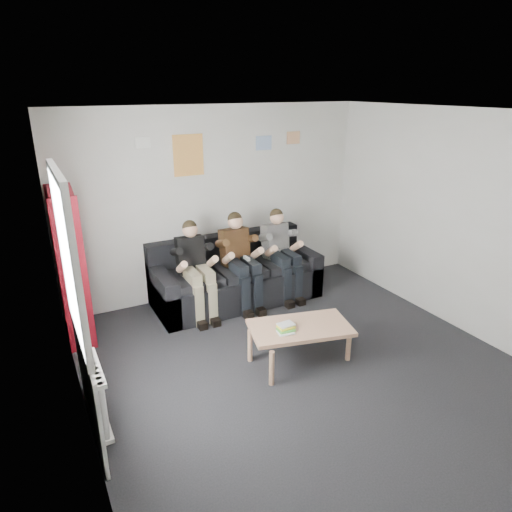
{
  "coord_description": "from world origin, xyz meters",
  "views": [
    {
      "loc": [
        -2.46,
        -3.43,
        2.93
      ],
      "look_at": [
        0.01,
        1.3,
        0.93
      ],
      "focal_mm": 32.0,
      "sensor_mm": 36.0,
      "label": 1
    }
  ],
  "objects_px": {
    "sofa": "(235,278)",
    "person_left": "(196,270)",
    "person_right": "(282,254)",
    "coffee_table": "(300,330)",
    "bookshelf": "(71,266)",
    "person_middle": "(241,261)"
  },
  "relations": [
    {
      "from": "person_middle",
      "to": "person_right",
      "type": "bearing_deg",
      "value": -2.3
    },
    {
      "from": "sofa",
      "to": "person_left",
      "type": "height_order",
      "value": "person_left"
    },
    {
      "from": "person_middle",
      "to": "bookshelf",
      "type": "bearing_deg",
      "value": 172.55
    },
    {
      "from": "coffee_table",
      "to": "person_middle",
      "type": "xyz_separation_m",
      "value": [
        0.04,
        1.57,
        0.28
      ]
    },
    {
      "from": "sofa",
      "to": "person_left",
      "type": "bearing_deg",
      "value": -162.75
    },
    {
      "from": "sofa",
      "to": "bookshelf",
      "type": "distance_m",
      "value": 2.23
    },
    {
      "from": "sofa",
      "to": "coffee_table",
      "type": "xyz_separation_m",
      "value": [
        -0.04,
        -1.78,
        0.06
      ]
    },
    {
      "from": "person_left",
      "to": "person_middle",
      "type": "distance_m",
      "value": 0.65
    },
    {
      "from": "person_left",
      "to": "person_right",
      "type": "height_order",
      "value": "person_left"
    },
    {
      "from": "bookshelf",
      "to": "person_middle",
      "type": "relative_size",
      "value": 1.4
    },
    {
      "from": "sofa",
      "to": "person_right",
      "type": "distance_m",
      "value": 0.76
    },
    {
      "from": "person_middle",
      "to": "person_left",
      "type": "bearing_deg",
      "value": 177.33
    },
    {
      "from": "sofa",
      "to": "person_left",
      "type": "distance_m",
      "value": 0.76
    },
    {
      "from": "sofa",
      "to": "person_middle",
      "type": "relative_size",
      "value": 1.78
    },
    {
      "from": "person_right",
      "to": "sofa",
      "type": "bearing_deg",
      "value": 156.24
    },
    {
      "from": "coffee_table",
      "to": "person_right",
      "type": "distance_m",
      "value": 1.74
    },
    {
      "from": "sofa",
      "to": "bookshelf",
      "type": "bearing_deg",
      "value": -179.49
    },
    {
      "from": "sofa",
      "to": "coffee_table",
      "type": "relative_size",
      "value": 2.13
    },
    {
      "from": "bookshelf",
      "to": "person_middle",
      "type": "height_order",
      "value": "bookshelf"
    },
    {
      "from": "bookshelf",
      "to": "person_left",
      "type": "xyz_separation_m",
      "value": [
        1.49,
        -0.18,
        -0.26
      ]
    },
    {
      "from": "bookshelf",
      "to": "person_right",
      "type": "bearing_deg",
      "value": -0.84
    },
    {
      "from": "sofa",
      "to": "person_left",
      "type": "xyz_separation_m",
      "value": [
        -0.65,
        -0.2,
        0.33
      ]
    }
  ]
}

